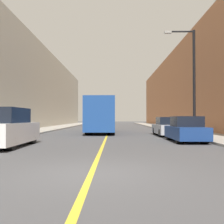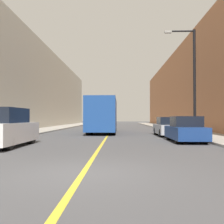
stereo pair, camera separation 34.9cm
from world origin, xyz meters
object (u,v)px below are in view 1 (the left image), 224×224
parked_suv_left (7,129)px  car_right_mid (167,127)px  bus (102,115)px  street_lamp_right (192,76)px  car_right_near (186,130)px

parked_suv_left → car_right_mid: 12.80m
bus → street_lamp_right: 10.16m
parked_suv_left → car_right_mid: size_ratio=1.02×
bus → car_right_near: bus is taller
car_right_near → car_right_mid: 5.30m
bus → car_right_mid: bearing=-38.5°
bus → street_lamp_right: street_lamp_right is taller
parked_suv_left → car_right_near: (9.82, 3.02, -0.21)m
car_right_mid → street_lamp_right: 4.75m
car_right_mid → street_lamp_right: street_lamp_right is taller
car_right_near → car_right_mid: size_ratio=0.89×
parked_suv_left → car_right_mid: (9.73, 8.32, -0.21)m
car_right_near → car_right_mid: bearing=91.0°
bus → car_right_mid: (5.56, -4.42, -1.06)m
parked_suv_left → car_right_near: 10.28m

